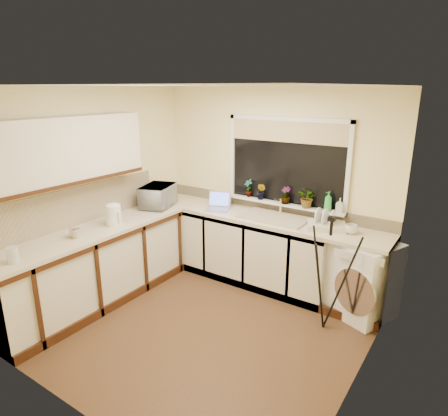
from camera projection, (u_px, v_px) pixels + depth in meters
floor at (203, 324)px, 4.26m from camera, size 3.20×3.20×0.00m
ceiling at (198, 85)px, 3.54m from camera, size 3.20×3.20×0.00m
wall_back at (271, 186)px, 5.09m from camera, size 3.20×0.00×3.20m
wall_front at (68, 272)px, 2.71m from camera, size 3.20×0.00×3.20m
wall_left at (94, 193)px, 4.76m from camera, size 0.00×3.00×3.00m
wall_right at (367, 252)px, 3.04m from camera, size 0.00×3.00×3.00m
base_cabinet_back at (237, 245)px, 5.26m from camera, size 2.55×0.60×0.86m
base_cabinet_left at (97, 268)px, 4.59m from camera, size 0.54×2.40×0.86m
worktop_back at (259, 217)px, 4.95m from camera, size 3.20×0.60×0.04m
worktop_left at (93, 232)px, 4.46m from camera, size 0.60×2.40×0.04m
upper_cabinet at (64, 151)px, 4.15m from camera, size 0.28×1.90×0.70m
splashback_left at (74, 207)px, 4.54m from camera, size 0.02×2.40×0.45m
splashback_back at (270, 205)px, 5.15m from camera, size 3.20×0.02×0.14m
window_glass at (286, 162)px, 4.88m from camera, size 1.50×0.02×1.00m
window_blind at (287, 132)px, 4.75m from camera, size 1.50×0.02×0.25m
windowsill at (283, 204)px, 4.98m from camera, size 1.60×0.14×0.03m
sink at (274, 218)px, 4.83m from camera, size 0.82×0.46×0.03m
faucet at (281, 206)px, 4.95m from camera, size 0.03×0.03×0.24m
washing_machine at (363, 279)px, 4.35m from camera, size 0.78×0.76×0.85m
laptop at (219, 204)px, 5.22m from camera, size 0.37×0.36×0.22m
kettle at (113, 215)px, 4.59m from camera, size 0.18×0.18×0.23m
dish_rack at (326, 226)px, 4.49m from camera, size 0.51×0.45×0.06m
tripod at (327, 274)px, 4.03m from camera, size 0.81×0.81×1.23m
glass_jug at (12, 255)px, 3.61m from camera, size 0.10×0.10×0.15m
steel_jar at (72, 232)px, 4.24m from camera, size 0.07×0.07×0.10m
microwave at (158, 196)px, 5.29m from camera, size 0.51×0.61×0.29m
plant_a at (248, 188)px, 5.21m from camera, size 0.14×0.12×0.24m
plant_b at (261, 192)px, 5.08m from camera, size 0.14×0.13×0.21m
plant_c at (286, 195)px, 4.90m from camera, size 0.12×0.12×0.21m
plant_d at (308, 198)px, 4.73m from camera, size 0.27×0.25×0.25m
soap_bottle_green at (328, 201)px, 4.61m from camera, size 0.12×0.12×0.23m
soap_bottle_clear at (340, 205)px, 4.56m from camera, size 0.09×0.09×0.17m
cup_back at (351, 229)px, 4.33m from camera, size 0.16×0.16×0.10m
cup_left at (75, 233)px, 4.20m from camera, size 0.14×0.14×0.10m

